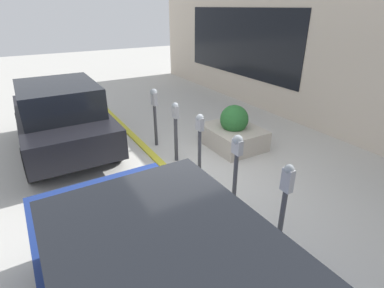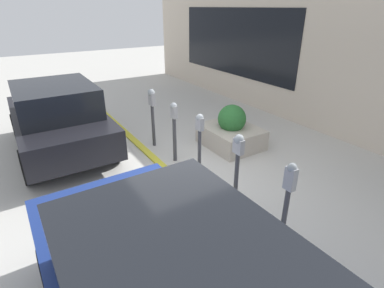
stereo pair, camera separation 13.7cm
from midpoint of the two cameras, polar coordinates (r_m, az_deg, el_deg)
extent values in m
plane|color=beige|center=(5.71, -0.01, -8.02)|extent=(40.00, 40.00, 0.00)
cube|color=gold|center=(5.66, -0.72, -8.07)|extent=(19.00, 0.16, 0.04)
cube|color=beige|center=(8.15, 29.06, 12.63)|extent=(19.00, 0.15, 3.59)
cube|color=black|center=(10.88, 9.09, 18.62)|extent=(5.70, 0.02, 2.16)
cylinder|color=#38383D|center=(4.31, 17.52, -13.84)|extent=(0.07, 0.07, 0.96)
cube|color=#99999E|center=(3.96, 18.70, -6.55)|extent=(0.15, 0.09, 0.31)
sphere|color=gray|center=(3.88, 19.01, -4.56)|extent=(0.13, 0.13, 0.13)
cylinder|color=#38383D|center=(4.89, 8.95, -7.33)|extent=(0.07, 0.07, 1.04)
cube|color=#99999E|center=(4.58, 9.47, -0.55)|extent=(0.18, 0.09, 0.24)
sphere|color=gray|center=(4.53, 9.58, 0.81)|extent=(0.15, 0.15, 0.15)
cylinder|color=#38383D|center=(5.51, 2.15, -2.68)|extent=(0.07, 0.07, 1.11)
cube|color=#99999E|center=(5.24, 2.26, 3.85)|extent=(0.15, 0.09, 0.23)
sphere|color=gray|center=(5.19, 2.28, 5.06)|extent=(0.13, 0.13, 0.13)
cylinder|color=#38383D|center=(6.41, -2.45, 0.84)|extent=(0.08, 0.08, 0.99)
cube|color=#99999E|center=(6.18, -2.56, 6.16)|extent=(0.16, 0.09, 0.26)
sphere|color=gray|center=(6.14, -2.58, 7.32)|extent=(0.13, 0.13, 0.13)
cylinder|color=#38383D|center=(7.18, -6.42, 3.52)|extent=(0.08, 0.08, 1.01)
cube|color=#99999E|center=(6.97, -6.67, 8.57)|extent=(0.19, 0.09, 0.30)
sphere|color=gray|center=(6.93, -6.74, 9.76)|extent=(0.16, 0.16, 0.16)
cube|color=#B2A899|center=(7.26, 8.37, 1.34)|extent=(1.37, 1.14, 0.48)
sphere|color=#28662D|center=(7.09, 8.59, 4.71)|extent=(0.66, 0.66, 0.66)
cube|color=black|center=(2.40, -2.27, -24.34)|extent=(2.16, 1.58, 0.62)
cylinder|color=black|center=(4.22, -1.60, -15.41)|extent=(0.74, 0.21, 0.74)
cylinder|color=black|center=(3.94, -24.52, -21.87)|extent=(0.74, 0.21, 0.74)
cube|color=black|center=(7.48, -22.94, 3.73)|extent=(3.82, 1.80, 0.61)
cube|color=black|center=(7.15, -23.56, 7.99)|extent=(1.99, 1.58, 0.63)
cylinder|color=black|center=(8.80, -18.62, 5.29)|extent=(0.70, 0.21, 0.70)
cylinder|color=black|center=(8.66, -29.15, 3.07)|extent=(0.70, 0.21, 0.70)
cylinder|color=black|center=(6.65, -13.97, -0.38)|extent=(0.70, 0.21, 0.70)
cylinder|color=black|center=(6.46, -27.91, -3.47)|extent=(0.70, 0.21, 0.70)
camera|label=1|loc=(0.07, 90.74, -0.34)|focal=28.00mm
camera|label=2|loc=(0.07, -89.26, 0.34)|focal=28.00mm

